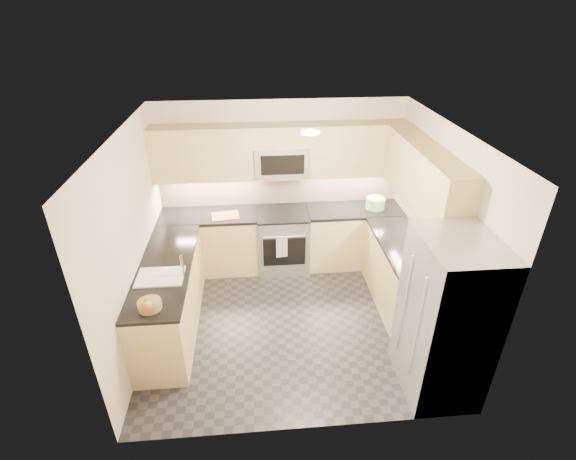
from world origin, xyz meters
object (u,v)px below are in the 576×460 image
(cutting_board, at_px, (225,216))
(fruit_basket, at_px, (150,305))
(gas_range, at_px, (283,240))
(utensil_bowl, at_px, (375,203))
(refrigerator, at_px, (445,318))
(microwave, at_px, (282,160))

(cutting_board, relative_size, fruit_basket, 1.62)
(gas_range, height_order, cutting_board, cutting_board)
(utensil_bowl, bearing_deg, cutting_board, -178.06)
(refrigerator, bearing_deg, fruit_basket, 172.92)
(gas_range, bearing_deg, cutting_board, -175.91)
(microwave, bearing_deg, cutting_board, -167.52)
(refrigerator, relative_size, cutting_board, 4.67)
(utensil_bowl, bearing_deg, fruit_basket, -144.46)
(gas_range, xyz_separation_m, microwave, (0.00, 0.12, 1.24))
(gas_range, xyz_separation_m, refrigerator, (1.45, -2.43, 0.45))
(gas_range, distance_m, fruit_basket, 2.61)
(gas_range, distance_m, cutting_board, 0.97)
(gas_range, distance_m, utensil_bowl, 1.51)
(utensil_bowl, distance_m, fruit_basket, 3.57)
(gas_range, height_order, utensil_bowl, utensil_bowl)
(microwave, height_order, refrigerator, microwave)
(utensil_bowl, xyz_separation_m, cutting_board, (-2.23, -0.08, -0.08))
(fruit_basket, bearing_deg, refrigerator, -7.08)
(utensil_bowl, height_order, cutting_board, utensil_bowl)
(gas_range, xyz_separation_m, fruit_basket, (-1.51, -2.06, 0.53))
(refrigerator, relative_size, fruit_basket, 7.55)
(refrigerator, height_order, cutting_board, refrigerator)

